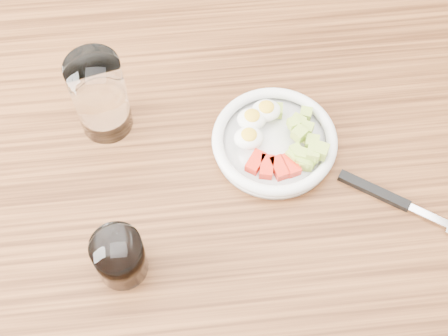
# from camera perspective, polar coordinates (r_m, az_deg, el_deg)

# --- Properties ---
(ground) EXTENTS (4.00, 4.00, 0.00)m
(ground) POSITION_cam_1_polar(r_m,az_deg,el_deg) (1.63, 0.40, -13.93)
(ground) COLOR brown
(ground) RESTS_ON ground
(dining_table) EXTENTS (1.50, 0.90, 0.77)m
(dining_table) POSITION_cam_1_polar(r_m,az_deg,el_deg) (1.00, 0.63, -4.05)
(dining_table) COLOR brown
(dining_table) RESTS_ON ground
(bowl) EXTENTS (0.19, 0.19, 0.05)m
(bowl) POSITION_cam_1_polar(r_m,az_deg,el_deg) (0.93, 4.66, 2.54)
(bowl) COLOR white
(bowl) RESTS_ON dining_table
(fork) EXTENTS (0.19, 0.14, 0.01)m
(fork) POSITION_cam_1_polar(r_m,az_deg,el_deg) (0.92, 15.27, -2.82)
(fork) COLOR black
(fork) RESTS_ON dining_table
(water_glass) EXTENTS (0.08, 0.08, 0.14)m
(water_glass) POSITION_cam_1_polar(r_m,az_deg,el_deg) (0.92, -11.27, 6.46)
(water_glass) COLOR white
(water_glass) RESTS_ON dining_table
(coffee_glass) EXTENTS (0.07, 0.07, 0.08)m
(coffee_glass) POSITION_cam_1_polar(r_m,az_deg,el_deg) (0.83, -9.53, -8.03)
(coffee_glass) COLOR white
(coffee_glass) RESTS_ON dining_table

